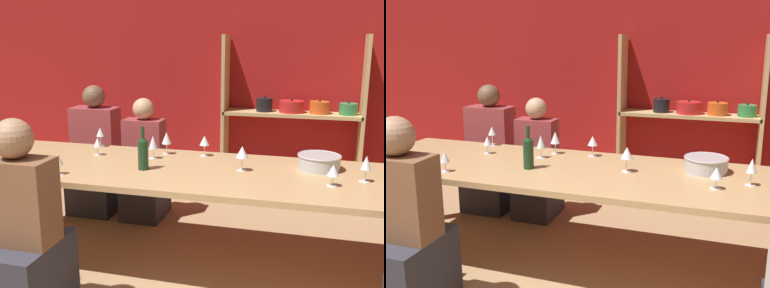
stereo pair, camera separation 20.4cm
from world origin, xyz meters
TOP-DOWN VIEW (x-y plane):
  - wall_back_red at (0.00, 3.83)m, footprint 8.80×0.06m
  - shelf_unit at (0.67, 3.63)m, footprint 1.43×0.30m
  - dining_table at (0.05, 1.77)m, footprint 3.15×0.99m
  - mixing_bowl at (0.91, 1.98)m, footprint 0.29×0.29m
  - wine_bottle_green at (-0.24, 1.67)m, footprint 0.07×0.07m
  - wine_glass_red_a at (-0.27, 1.96)m, footprint 0.07×0.07m
  - wine_glass_red_b at (0.07, 2.13)m, footprint 0.08×0.08m
  - wine_glass_empty_a at (-0.82, 2.20)m, footprint 0.07×0.07m
  - wine_glass_white_a at (-0.74, 1.42)m, footprint 0.07×0.07m
  - wine_glass_white_b at (0.41, 1.81)m, footprint 0.08×0.08m
  - wine_glass_empty_b at (-0.72, 1.94)m, footprint 0.06×0.06m
  - wine_glass_empty_c at (-0.22, 2.11)m, footprint 0.07×0.07m
  - wine_glass_red_c at (0.99, 1.63)m, footprint 0.07×0.07m
  - wine_glass_white_c at (1.19, 1.77)m, footprint 0.07×0.07m
  - person_far_a at (-0.59, 2.59)m, footprint 0.36×0.45m
  - person_far_b at (-1.10, 2.64)m, footprint 0.43×0.53m
  - person_near_c at (-0.69, 0.92)m, footprint 0.40×0.50m

SIDE VIEW (x-z plane):
  - person_far_a at x=-0.59m, z-range -0.14..0.95m
  - person_far_b at x=-1.10m, z-range -0.16..1.03m
  - person_near_c at x=-0.69m, z-range -0.16..1.04m
  - shelf_unit at x=0.67m, z-range -0.21..1.44m
  - dining_table at x=0.05m, z-range 0.30..1.04m
  - mixing_bowl at x=0.91m, z-range 0.74..0.84m
  - wine_glass_red_c at x=0.99m, z-range 0.76..0.90m
  - wine_glass_white_a at x=-0.74m, z-range 0.76..0.90m
  - wine_glass_empty_b at x=-0.72m, z-range 0.76..0.90m
  - wine_glass_red_b at x=0.07m, z-range 0.77..0.93m
  - wine_glass_empty_a at x=-0.82m, z-range 0.77..0.93m
  - wine_glass_red_a at x=-0.27m, z-range 0.77..0.94m
  - wine_glass_white_c at x=1.19m, z-range 0.77..0.94m
  - wine_bottle_green at x=-0.24m, z-range 0.71..1.01m
  - wine_glass_empty_c at x=-0.22m, z-range 0.77..0.95m
  - wine_glass_white_b at x=0.41m, z-range 0.78..0.95m
  - wall_back_red at x=0.00m, z-range 0.00..2.70m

